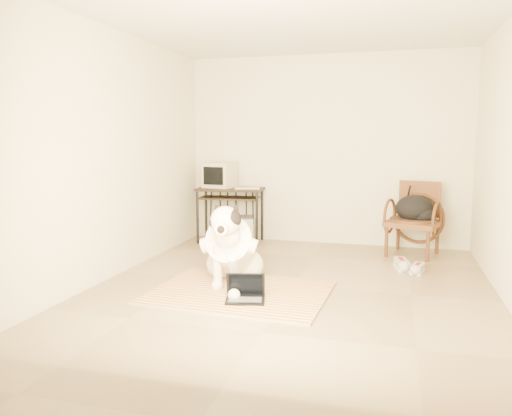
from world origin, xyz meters
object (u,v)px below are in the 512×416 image
at_px(laptop, 245,294).
at_px(backpack, 416,210).
at_px(crt_monitor, 220,175).
at_px(computer_desk, 230,196).
at_px(dog, 232,249).
at_px(rattan_chair, 414,218).
at_px(pc_tower, 247,230).

xyz_separation_m(laptop, backpack, (1.60, 2.41, 0.52)).
bearing_deg(crt_monitor, computer_desk, -19.04).
relative_size(dog, computer_desk, 1.26).
bearing_deg(dog, rattan_chair, 45.44).
distance_m(crt_monitor, backpack, 2.82).
bearing_deg(backpack, pc_tower, 176.57).
relative_size(crt_monitor, pc_tower, 1.05).
bearing_deg(laptop, backpack, 56.49).
bearing_deg(laptop, computer_desk, 111.36).
relative_size(laptop, pc_tower, 0.91).
bearing_deg(backpack, laptop, -123.51).
relative_size(computer_desk, crt_monitor, 2.12).
bearing_deg(dog, laptop, -59.93).
distance_m(pc_tower, rattan_chair, 2.34).
xyz_separation_m(pc_tower, backpack, (2.34, -0.14, 0.41)).
bearing_deg(computer_desk, pc_tower, -6.98).
distance_m(crt_monitor, rattan_chair, 2.82).
bearing_deg(backpack, computer_desk, 176.21).
bearing_deg(rattan_chair, backpack, -72.01).
distance_m(laptop, crt_monitor, 3.03).
bearing_deg(rattan_chair, dog, -134.56).
distance_m(pc_tower, backpack, 2.38).
xyz_separation_m(computer_desk, pc_tower, (0.26, -0.03, -0.49)).
height_order(crt_monitor, rattan_chair, crt_monitor).
distance_m(computer_desk, pc_tower, 0.56).
bearing_deg(crt_monitor, laptop, -65.83).
xyz_separation_m(laptop, computer_desk, (-1.01, 2.58, 0.61)).
height_order(crt_monitor, pc_tower, crt_monitor).
bearing_deg(pc_tower, dog, -77.82).
relative_size(computer_desk, rattan_chair, 1.05).
bearing_deg(backpack, crt_monitor, 175.20).
relative_size(laptop, computer_desk, 0.41).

